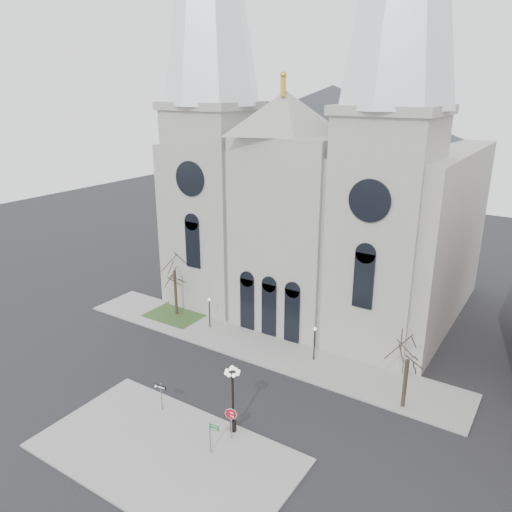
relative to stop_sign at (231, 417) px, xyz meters
The scene contains 13 objects.
ground 6.45m from the stop_sign, 166.85° to the left, with size 160.00×160.00×0.00m, color black.
sidewalk_near 5.04m from the stop_sign, 129.75° to the right, with size 18.00×10.00×0.14m, color gray.
sidewalk_far 13.90m from the stop_sign, 115.80° to the left, with size 40.00×6.00×0.14m, color gray.
grass_patch 21.72m from the stop_sign, 141.74° to the left, with size 6.00×5.00×0.18m, color #2B4A1F.
cathedral 29.97m from the stop_sign, 103.88° to the left, with size 33.00×26.66×54.00m.
tree_left 21.95m from the stop_sign, 141.74° to the left, with size 3.20×3.20×7.50m.
tree_right 13.99m from the stop_sign, 49.11° to the left, with size 3.20×3.20×6.00m.
ped_lamp_left 17.62m from the stop_sign, 132.91° to the left, with size 0.32×0.32×3.26m.
ped_lamp_right 12.91m from the stop_sign, 89.97° to the left, with size 0.32×0.32×3.26m.
stop_sign is the anchor object (origin of this frame).
globe_lamp 1.80m from the stop_sign, 117.20° to the left, with size 1.22×1.22×5.38m.
one_way_sign 6.44m from the stop_sign, behind, with size 1.01×0.18×2.32m.
street_name_sign 1.98m from the stop_sign, 98.49° to the right, with size 0.78×0.13×2.43m.
Camera 1 is at (23.40, -25.09, 23.74)m, focal length 35.00 mm.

